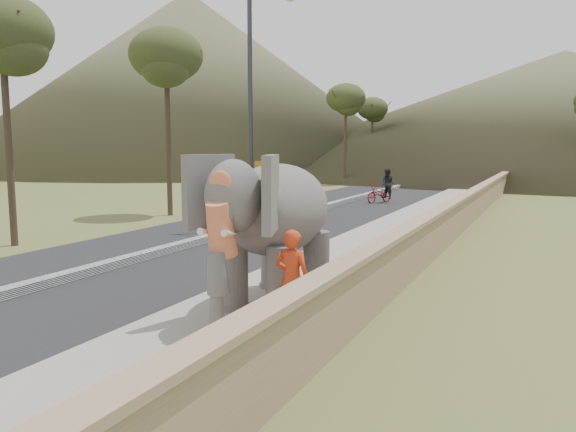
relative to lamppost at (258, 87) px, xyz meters
name	(u,v)px	position (x,y,z in m)	size (l,w,h in m)	color
ground	(162,375)	(4.69, -11.42, -4.87)	(160.00, 160.00, 0.00)	olive
road	(230,235)	(-0.31, -1.42, -4.86)	(7.00, 120.00, 0.03)	black
median	(230,232)	(-0.31, -1.42, -4.76)	(0.35, 120.00, 0.22)	black
walkway	(379,245)	(4.69, -1.42, -4.80)	(3.00, 120.00, 0.15)	#9E9687
parapet	(437,233)	(6.34, -1.42, -4.32)	(0.30, 120.00, 1.10)	tan
lamppost	(258,87)	(0.00, 0.00, 0.00)	(1.76, 0.36, 8.00)	#2E2C31
signboard	(263,183)	(0.19, -0.06, -3.23)	(0.60, 0.08, 2.40)	#2D2D33
hill_left	(189,81)	(-33.31, 43.58, 6.13)	(60.00, 60.00, 22.00)	brown
hill_far	(561,110)	(9.69, 58.58, 2.13)	(80.00, 80.00, 14.00)	brown
elephant_and_man	(277,230)	(4.71, -8.09, -3.42)	(2.19, 3.66, 2.62)	slate
motorcyclist	(382,190)	(1.37, 10.67, -4.20)	(1.51, 1.91, 1.76)	maroon
trees	(560,132)	(9.36, 17.46, -1.23)	(47.58, 43.83, 7.89)	#473828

